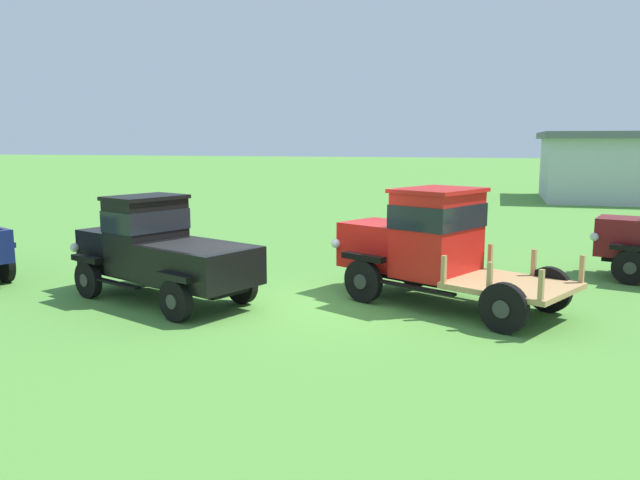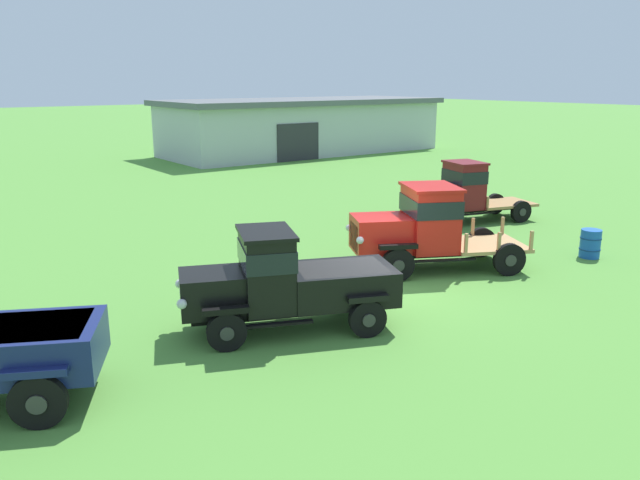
# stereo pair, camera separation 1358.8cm
# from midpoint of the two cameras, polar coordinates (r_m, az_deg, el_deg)

# --- Properties ---
(ground_plane) EXTENTS (240.00, 240.00, 0.00)m
(ground_plane) POSITION_cam_midpoint_polar(r_m,az_deg,el_deg) (12.57, 31.29, -11.96)
(ground_plane) COLOR #518E38
(vintage_truck_second_in_line) EXTENTS (4.77, 3.17, 2.17)m
(vintage_truck_second_in_line) POSITION_cam_midpoint_polar(r_m,az_deg,el_deg) (11.32, 15.57, -7.53)
(vintage_truck_second_in_line) COLOR black
(vintage_truck_second_in_line) RESTS_ON ground
(vintage_truck_midrow_center) EXTENTS (5.11, 3.74, 2.36)m
(vintage_truck_midrow_center) POSITION_cam_midpoint_polar(r_m,az_deg,el_deg) (13.71, 38.77, -5.54)
(vintage_truck_midrow_center) COLOR black
(vintage_truck_midrow_center) RESTS_ON ground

